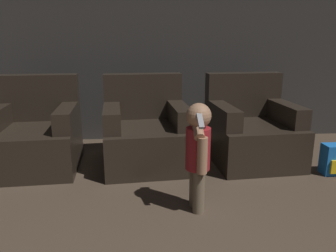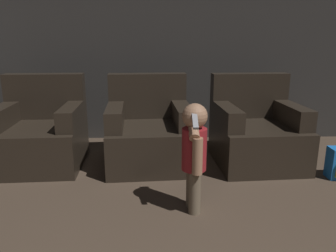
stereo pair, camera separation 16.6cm
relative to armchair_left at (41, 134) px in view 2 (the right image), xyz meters
name	(u,v)px [view 2 (the right image)]	position (x,y,z in m)	size (l,w,h in m)	color
wall_back	(168,35)	(1.32, 0.91, 0.99)	(8.40, 0.05, 2.60)	#33302D
armchair_left	(41,134)	(0.00, 0.00, 0.00)	(0.87, 0.90, 0.90)	black
armchair_middle	(149,134)	(1.10, 0.00, 0.00)	(0.89, 0.91, 0.90)	black
armchair_right	(256,133)	(2.21, 0.00, 0.00)	(0.88, 0.91, 0.90)	black
person_toddler	(194,149)	(1.47, -1.00, 0.17)	(0.18, 0.32, 0.82)	brown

